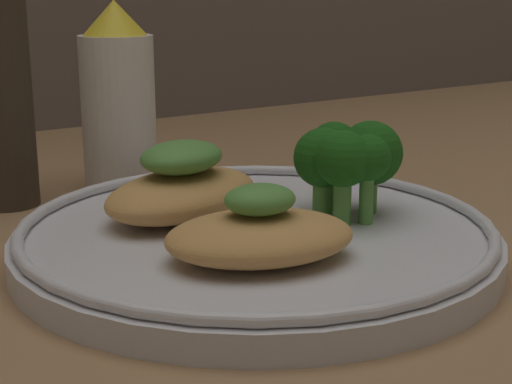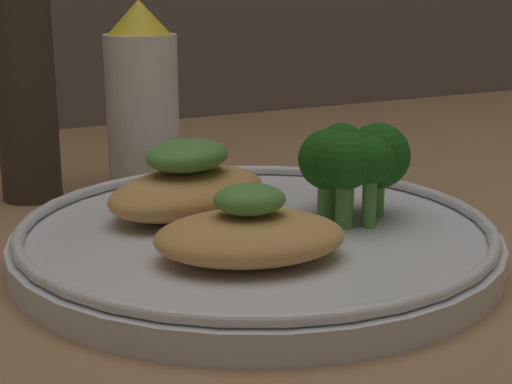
{
  "view_description": "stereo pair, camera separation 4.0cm",
  "coord_description": "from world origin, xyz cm",
  "px_view_note": "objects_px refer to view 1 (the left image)",
  "views": [
    {
      "loc": [
        -21.33,
        -31.83,
        13.79
      ],
      "look_at": [
        0.0,
        0.0,
        3.4
      ],
      "focal_mm": 55.0,
      "sensor_mm": 36.0,
      "label": 1
    },
    {
      "loc": [
        -17.93,
        -33.86,
        13.79
      ],
      "look_at": [
        0.0,
        0.0,
        3.4
      ],
      "focal_mm": 55.0,
      "sensor_mm": 36.0,
      "label": 2
    }
  ],
  "objects_px": {
    "plate": "(256,237)",
    "pepper_grinder": "(1,96)",
    "broccoli_bunch": "(349,158)",
    "sauce_bottle": "(115,101)"
  },
  "relations": [
    {
      "from": "plate",
      "to": "pepper_grinder",
      "type": "xyz_separation_m",
      "value": [
        -0.08,
        0.17,
        0.06
      ]
    },
    {
      "from": "plate",
      "to": "sauce_bottle",
      "type": "height_order",
      "value": "sauce_bottle"
    },
    {
      "from": "broccoli_bunch",
      "to": "pepper_grinder",
      "type": "relative_size",
      "value": 0.39
    },
    {
      "from": "plate",
      "to": "pepper_grinder",
      "type": "distance_m",
      "value": 0.19
    },
    {
      "from": "pepper_grinder",
      "to": "plate",
      "type": "bearing_deg",
      "value": -64.98
    },
    {
      "from": "plate",
      "to": "pepper_grinder",
      "type": "height_order",
      "value": "pepper_grinder"
    },
    {
      "from": "broccoli_bunch",
      "to": "pepper_grinder",
      "type": "distance_m",
      "value": 0.22
    },
    {
      "from": "plate",
      "to": "broccoli_bunch",
      "type": "bearing_deg",
      "value": -8.15
    },
    {
      "from": "broccoli_bunch",
      "to": "sauce_bottle",
      "type": "relative_size",
      "value": 0.47
    },
    {
      "from": "sauce_bottle",
      "to": "pepper_grinder",
      "type": "xyz_separation_m",
      "value": [
        -0.07,
        0.0,
        0.01
      ]
    }
  ]
}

